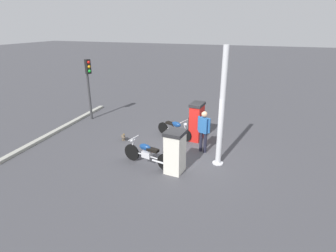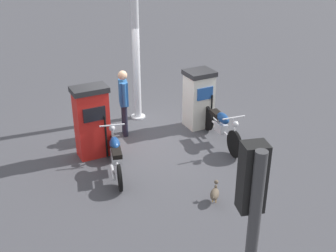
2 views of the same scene
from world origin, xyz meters
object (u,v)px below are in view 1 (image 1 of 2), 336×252
at_px(fuel_pump_near, 197,121).
at_px(attendant_person, 204,129).
at_px(motorcycle_near_pump, 175,128).
at_px(wandering_duck, 123,137).
at_px(motorcycle_far_pump, 147,154).
at_px(roadside_traffic_light, 88,79).
at_px(canopy_support_pole, 222,111).
at_px(fuel_pump_far, 175,152).

relative_size(fuel_pump_near, attendant_person, 0.99).
xyz_separation_m(motorcycle_near_pump, wandering_duck, (2.02, 1.14, -0.25)).
bearing_deg(attendant_person, wandering_duck, 2.42).
distance_m(motorcycle_near_pump, attendant_person, 1.91).
relative_size(motorcycle_far_pump, roadside_traffic_light, 0.66).
bearing_deg(motorcycle_far_pump, roadside_traffic_light, -36.53).
relative_size(motorcycle_near_pump, attendant_person, 1.05).
bearing_deg(canopy_support_pole, motorcycle_far_pump, 22.52).
height_order(attendant_person, canopy_support_pole, canopy_support_pole).
relative_size(attendant_person, wandering_duck, 4.07).
distance_m(wandering_duck, canopy_support_pole, 4.74).
xyz_separation_m(motorcycle_far_pump, canopy_support_pole, (-2.42, -1.00, 1.59)).
relative_size(fuel_pump_far, attendant_person, 0.90).
xyz_separation_m(motorcycle_near_pump, canopy_support_pole, (-2.30, 1.78, 1.60)).
xyz_separation_m(roadside_traffic_light, canopy_support_pole, (-7.32, 2.63, -0.16)).
relative_size(motorcycle_far_pump, canopy_support_pole, 0.50).
distance_m(fuel_pump_near, fuel_pump_far, 2.99).
xyz_separation_m(attendant_person, canopy_support_pole, (-0.76, 0.79, 1.06)).
relative_size(fuel_pump_near, fuel_pump_far, 1.11).
height_order(fuel_pump_far, motorcycle_far_pump, fuel_pump_far).
xyz_separation_m(wandering_duck, canopy_support_pole, (-4.32, 0.64, 1.85)).
distance_m(fuel_pump_near, roadside_traffic_light, 6.19).
height_order(motorcycle_far_pump, attendant_person, attendant_person).
bearing_deg(fuel_pump_near, fuel_pump_far, 90.00).
xyz_separation_m(motorcycle_far_pump, roadside_traffic_light, (4.91, -3.63, 1.75)).
distance_m(motorcycle_far_pump, roadside_traffic_light, 6.35).
bearing_deg(fuel_pump_far, motorcycle_far_pump, -5.47).
height_order(roadside_traffic_light, canopy_support_pole, canopy_support_pole).
height_order(motorcycle_far_pump, canopy_support_pole, canopy_support_pole).
bearing_deg(wandering_duck, canopy_support_pole, 171.63).
bearing_deg(motorcycle_far_pump, fuel_pump_near, -110.75).
relative_size(motorcycle_far_pump, attendant_person, 1.24).
bearing_deg(fuel_pump_near, roadside_traffic_light, -7.16).
distance_m(attendant_person, wandering_duck, 3.65).
bearing_deg(canopy_support_pole, fuel_pump_near, -54.81).
bearing_deg(motorcycle_near_pump, fuel_pump_near, -174.16).
relative_size(motorcycle_near_pump, roadside_traffic_light, 0.56).
bearing_deg(fuel_pump_far, wandering_duck, -30.19).
bearing_deg(canopy_support_pole, roadside_traffic_light, -19.77).
height_order(motorcycle_near_pump, canopy_support_pole, canopy_support_pole).
bearing_deg(fuel_pump_far, roadside_traffic_light, -31.94).
relative_size(fuel_pump_near, wandering_duck, 4.03).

